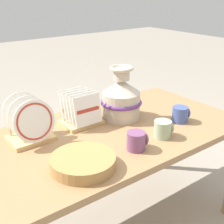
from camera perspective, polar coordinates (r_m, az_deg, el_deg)
name	(u,v)px	position (r m, az deg, el deg)	size (l,w,h in m)	color
display_table	(112,142)	(1.75, 0.00, -5.50)	(1.49, 0.81, 0.67)	#9E754C
ceramic_vase	(121,98)	(1.83, 1.71, 2.65)	(0.24, 0.24, 0.31)	beige
dish_rack_round_plates	(30,126)	(1.62, -14.73, -2.46)	(0.22, 0.20, 0.24)	tan
dish_rack_square_plates	(81,113)	(1.78, -5.73, -0.25)	(0.22, 0.19, 0.19)	tan
wicker_charger_stack	(83,162)	(1.38, -5.33, -9.13)	(0.29, 0.29, 0.05)	#AD7F47
mug_sage_glaze	(163,129)	(1.65, 9.34, -3.07)	(0.10, 0.09, 0.09)	#9EB28E
mug_plum_glaze	(137,141)	(1.51, 4.55, -5.24)	(0.10, 0.09, 0.09)	#7A4770
mug_cobalt_glaze	(181,114)	(1.85, 12.42, -0.38)	(0.10, 0.09, 0.09)	#42569E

